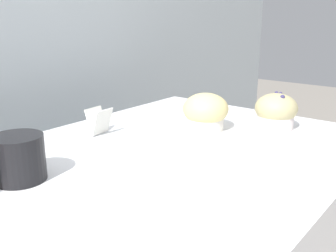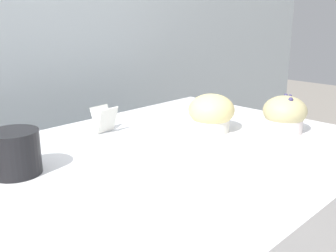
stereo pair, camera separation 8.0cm
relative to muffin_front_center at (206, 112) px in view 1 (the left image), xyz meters
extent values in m
cylinder|color=silver|center=(0.00, 0.00, -0.02)|extent=(0.09, 0.09, 0.05)
ellipsoid|color=#D9C782|center=(0.00, 0.00, 0.01)|extent=(0.11, 0.11, 0.07)
cylinder|color=silver|center=(0.11, -0.12, -0.02)|extent=(0.09, 0.09, 0.05)
ellipsoid|color=tan|center=(0.11, -0.12, 0.01)|extent=(0.10, 0.10, 0.07)
sphere|color=navy|center=(0.13, -0.12, 0.04)|extent=(0.01, 0.01, 0.01)
sphere|color=navy|center=(0.13, -0.12, 0.04)|extent=(0.01, 0.01, 0.01)
sphere|color=navy|center=(0.10, -0.14, 0.04)|extent=(0.01, 0.01, 0.01)
cylinder|color=black|center=(-0.43, 0.08, 0.00)|extent=(0.09, 0.09, 0.08)
cylinder|color=black|center=(-0.43, 0.08, 0.03)|extent=(0.08, 0.08, 0.01)
cube|color=white|center=(-0.18, 0.18, -0.01)|extent=(0.05, 0.02, 0.06)
cube|color=silver|center=(-0.18, 0.16, -0.01)|extent=(0.05, 0.02, 0.06)
camera|label=1|loc=(-0.75, -0.49, 0.23)|focal=42.00mm
camera|label=2|loc=(-0.70, -0.55, 0.23)|focal=42.00mm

